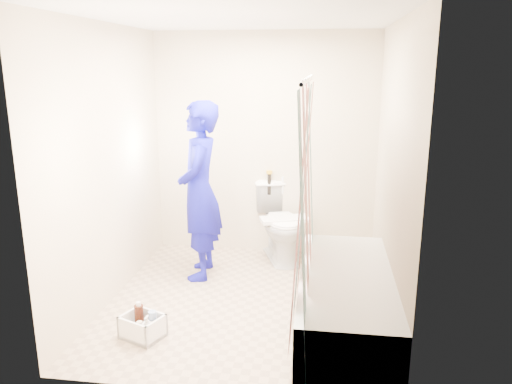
# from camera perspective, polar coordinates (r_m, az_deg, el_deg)

# --- Properties ---
(floor) EXTENTS (2.60, 2.60, 0.00)m
(floor) POSITION_cam_1_polar(r_m,az_deg,el_deg) (4.56, -1.14, -12.37)
(floor) COLOR tan
(floor) RESTS_ON ground
(ceiling) EXTENTS (2.40, 2.60, 0.02)m
(ceiling) POSITION_cam_1_polar(r_m,az_deg,el_deg) (4.09, -1.32, 19.24)
(ceiling) COLOR silver
(ceiling) RESTS_ON wall_back
(wall_back) EXTENTS (2.40, 0.02, 2.40)m
(wall_back) POSITION_cam_1_polar(r_m,az_deg,el_deg) (5.43, 0.98, 5.33)
(wall_back) COLOR beige
(wall_back) RESTS_ON ground
(wall_front) EXTENTS (2.40, 0.02, 2.40)m
(wall_front) POSITION_cam_1_polar(r_m,az_deg,el_deg) (2.93, -5.31, -2.63)
(wall_front) COLOR beige
(wall_front) RESTS_ON ground
(wall_left) EXTENTS (0.02, 2.60, 2.40)m
(wall_left) POSITION_cam_1_polar(r_m,az_deg,el_deg) (4.51, -16.47, 2.88)
(wall_left) COLOR beige
(wall_left) RESTS_ON ground
(wall_right) EXTENTS (0.02, 2.60, 2.40)m
(wall_right) POSITION_cam_1_polar(r_m,az_deg,el_deg) (4.15, 15.39, 1.98)
(wall_right) COLOR beige
(wall_right) RESTS_ON ground
(bathtub) EXTENTS (0.70, 1.75, 0.50)m
(bathtub) POSITION_cam_1_polar(r_m,az_deg,el_deg) (4.02, 10.17, -12.24)
(bathtub) COLOR white
(bathtub) RESTS_ON ground
(curtain_rod) EXTENTS (0.02, 1.90, 0.02)m
(curtain_rod) POSITION_cam_1_polar(r_m,az_deg,el_deg) (3.60, 5.99, 12.66)
(curtain_rod) COLOR silver
(curtain_rod) RESTS_ON wall_back
(shower_curtain) EXTENTS (0.06, 1.75, 1.80)m
(shower_curtain) POSITION_cam_1_polar(r_m,az_deg,el_deg) (3.74, 5.62, -1.71)
(shower_curtain) COLOR white
(shower_curtain) RESTS_ON curtain_rod
(toilet) EXTENTS (0.70, 0.91, 0.82)m
(toilet) POSITION_cam_1_polar(r_m,az_deg,el_deg) (5.38, 2.93, -3.45)
(toilet) COLOR silver
(toilet) RESTS_ON ground
(tank_lid) EXTENTS (0.55, 0.37, 0.04)m
(tank_lid) POSITION_cam_1_polar(r_m,az_deg,el_deg) (5.24, 3.29, -3.14)
(tank_lid) COLOR white
(tank_lid) RESTS_ON toilet
(tank_internals) EXTENTS (0.19, 0.10, 0.27)m
(tank_internals) POSITION_cam_1_polar(r_m,az_deg,el_deg) (5.46, 1.93, 1.17)
(tank_internals) COLOR black
(tank_internals) RESTS_ON toilet
(plumber) EXTENTS (0.49, 0.68, 1.73)m
(plumber) POSITION_cam_1_polar(r_m,az_deg,el_deg) (4.84, -6.46, 0.09)
(plumber) COLOR #1017A1
(plumber) RESTS_ON ground
(cleaning_caddy) EXTENTS (0.37, 0.34, 0.23)m
(cleaning_caddy) POSITION_cam_1_polar(r_m,az_deg,el_deg) (4.08, -12.74, -14.87)
(cleaning_caddy) COLOR white
(cleaning_caddy) RESTS_ON ground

